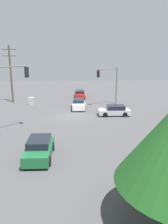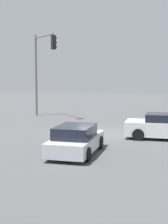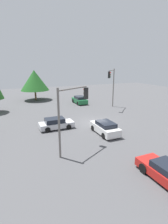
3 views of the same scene
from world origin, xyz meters
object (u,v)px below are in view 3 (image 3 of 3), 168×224
sedan_white (105,128)px  traffic_signal_cross (71,108)px  sedan_green (80,100)px  sedan_silver (56,124)px  traffic_signal_main (112,82)px

sedan_white → traffic_signal_cross: bearing=-153.7°
sedan_green → sedan_silver: size_ratio=1.02×
sedan_silver → traffic_signal_cross: traffic_signal_cross is taller
sedan_white → sedan_silver: sedan_white is taller
sedan_green → sedan_white: size_ratio=1.02×
traffic_signal_main → sedan_green: bearing=-102.0°
sedan_white → sedan_silver: size_ratio=1.00×
traffic_signal_main → traffic_signal_cross: (-11.63, -12.18, -0.62)m
sedan_white → traffic_signal_main: traffic_signal_main is taller
sedan_white → traffic_signal_main: 12.64m
sedan_silver → traffic_signal_cross: bearing=-1.1°
sedan_white → traffic_signal_cross: traffic_signal_cross is taller
traffic_signal_main → traffic_signal_cross: bearing=1.6°
sedan_silver → traffic_signal_cross: size_ratio=0.70×
sedan_silver → traffic_signal_main: 13.62m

